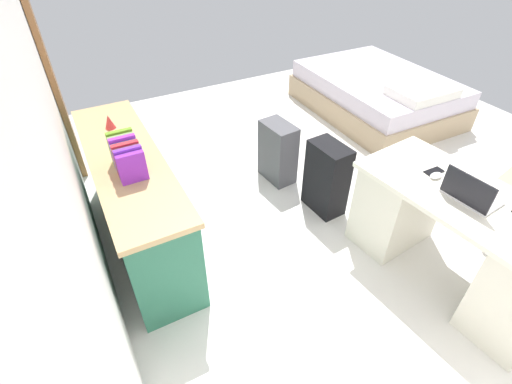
% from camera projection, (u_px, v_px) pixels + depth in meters
% --- Properties ---
extents(ground_plane, '(5.64, 5.64, 0.00)m').
position_uv_depth(ground_plane, '(346.00, 184.00, 3.69)').
color(ground_plane, silver).
extents(wall_back, '(4.64, 0.10, 2.51)m').
position_uv_depth(wall_back, '(45.00, 123.00, 2.06)').
color(wall_back, white).
rests_on(wall_back, ground_plane).
extents(door_wooden, '(0.88, 0.05, 2.04)m').
position_uv_depth(door_wooden, '(47.00, 62.00, 3.45)').
color(door_wooden, '#936038').
rests_on(door_wooden, ground_plane).
extents(desk, '(1.50, 0.80, 0.73)m').
position_uv_depth(desk, '(455.00, 238.00, 2.58)').
color(desk, silver).
rests_on(desk, ground_plane).
extents(credenza, '(1.80, 0.48, 0.79)m').
position_uv_depth(credenza, '(136.00, 199.00, 2.88)').
color(credenza, '#28664C').
rests_on(credenza, ground_plane).
extents(bed, '(1.92, 1.43, 0.58)m').
position_uv_depth(bed, '(377.00, 94.00, 4.75)').
color(bed, tan).
rests_on(bed, ground_plane).
extents(suitcase_black, '(0.37, 0.24, 0.65)m').
position_uv_depth(suitcase_black, '(326.00, 178.00, 3.22)').
color(suitcase_black, black).
rests_on(suitcase_black, ground_plane).
extents(suitcase_spare_grey, '(0.38, 0.26, 0.59)m').
position_uv_depth(suitcase_spare_grey, '(278.00, 152.00, 3.60)').
color(suitcase_spare_grey, '#4C4C51').
rests_on(suitcase_spare_grey, ground_plane).
extents(laptop, '(0.33, 0.25, 0.21)m').
position_uv_depth(laptop, '(470.00, 194.00, 2.33)').
color(laptop, '#B7B7BC').
rests_on(laptop, desk).
extents(computer_mouse, '(0.07, 0.11, 0.03)m').
position_uv_depth(computer_mouse, '(436.00, 176.00, 2.54)').
color(computer_mouse, white).
rests_on(computer_mouse, desk).
extents(cell_phone_by_mouse, '(0.07, 0.14, 0.01)m').
position_uv_depth(cell_phone_by_mouse, '(434.00, 172.00, 2.59)').
color(cell_phone_by_mouse, black).
rests_on(cell_phone_by_mouse, desk).
extents(book_row, '(0.32, 0.17, 0.22)m').
position_uv_depth(book_row, '(127.00, 156.00, 2.44)').
color(book_row, purple).
rests_on(book_row, credenza).
extents(figurine_small, '(0.08, 0.08, 0.11)m').
position_uv_depth(figurine_small, '(109.00, 122.00, 2.91)').
color(figurine_small, red).
rests_on(figurine_small, credenza).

